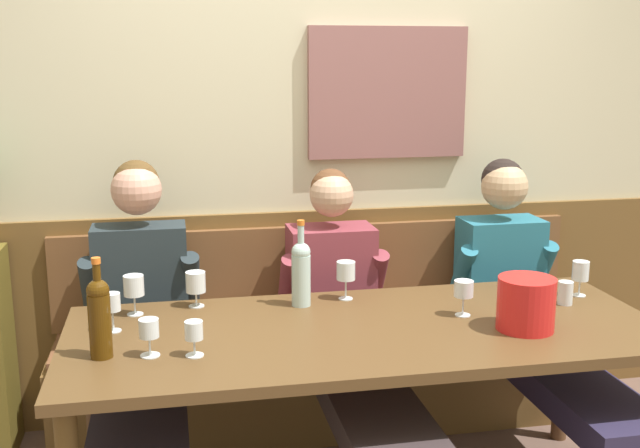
{
  "coord_description": "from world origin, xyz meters",
  "views": [
    {
      "loc": [
        -0.69,
        -2.5,
        1.73
      ],
      "look_at": [
        -0.11,
        0.43,
        1.07
      ],
      "focal_mm": 42.93,
      "sensor_mm": 36.0,
      "label": 1
    }
  ],
  "objects_px": {
    "wine_glass_left_end": "(134,288)",
    "wine_glass_mid_left": "(112,305)",
    "wine_glass_right_end": "(580,273)",
    "wine_bottle_clear_water": "(99,315)",
    "ice_bucket": "(526,304)",
    "wine_bottle_amber_mid": "(301,271)",
    "wine_glass_center_front": "(464,290)",
    "wine_glass_center_rear": "(194,333)",
    "person_center_left_seat": "(533,314)",
    "wine_glass_mid_right": "(149,331)",
    "person_center_right_seat": "(140,342)",
    "water_tumbler_center": "(565,293)",
    "person_right_seat": "(350,333)",
    "wine_glass_near_bucket": "(345,272)",
    "dining_table": "(366,346)",
    "wine_glass_by_bottle": "(196,284)",
    "wall_bench": "(326,369)"
  },
  "relations": [
    {
      "from": "wine_glass_right_end",
      "to": "wine_bottle_amber_mid",
      "type": "bearing_deg",
      "value": 174.89
    },
    {
      "from": "ice_bucket",
      "to": "wine_bottle_clear_water",
      "type": "bearing_deg",
      "value": 178.99
    },
    {
      "from": "person_right_seat",
      "to": "wine_glass_right_end",
      "type": "distance_m",
      "value": 0.99
    },
    {
      "from": "wine_bottle_amber_mid",
      "to": "wine_glass_near_bucket",
      "type": "bearing_deg",
      "value": 12.76
    },
    {
      "from": "wine_bottle_clear_water",
      "to": "water_tumbler_center",
      "type": "xyz_separation_m",
      "value": [
        1.79,
        0.21,
        -0.1
      ]
    },
    {
      "from": "wine_bottle_clear_water",
      "to": "ice_bucket",
      "type": "bearing_deg",
      "value": -1.01
    },
    {
      "from": "person_right_seat",
      "to": "wine_glass_center_rear",
      "type": "distance_m",
      "value": 0.85
    },
    {
      "from": "wall_bench",
      "to": "water_tumbler_center",
      "type": "relative_size",
      "value": 26.4
    },
    {
      "from": "wine_bottle_clear_water",
      "to": "wine_glass_mid_right",
      "type": "relative_size",
      "value": 2.64
    },
    {
      "from": "wine_glass_right_end",
      "to": "wine_glass_by_bottle",
      "type": "bearing_deg",
      "value": 173.82
    },
    {
      "from": "wine_glass_mid_right",
      "to": "wine_glass_center_rear",
      "type": "bearing_deg",
      "value": -11.06
    },
    {
      "from": "person_center_left_seat",
      "to": "person_right_seat",
      "type": "bearing_deg",
      "value": -179.15
    },
    {
      "from": "wine_bottle_amber_mid",
      "to": "wine_glass_center_front",
      "type": "distance_m",
      "value": 0.64
    },
    {
      "from": "wine_glass_center_rear",
      "to": "wine_glass_right_end",
      "type": "bearing_deg",
      "value": 12.43
    },
    {
      "from": "ice_bucket",
      "to": "water_tumbler_center",
      "type": "relative_size",
      "value": 2.21
    },
    {
      "from": "wine_glass_near_bucket",
      "to": "ice_bucket",
      "type": "bearing_deg",
      "value": -40.23
    },
    {
      "from": "wine_glass_mid_left",
      "to": "wine_glass_mid_right",
      "type": "height_order",
      "value": "wine_glass_mid_left"
    },
    {
      "from": "person_center_right_seat",
      "to": "wine_glass_left_end",
      "type": "relative_size",
      "value": 8.57
    },
    {
      "from": "dining_table",
      "to": "wine_glass_center_rear",
      "type": "relative_size",
      "value": 18.1
    },
    {
      "from": "ice_bucket",
      "to": "wine_glass_center_front",
      "type": "distance_m",
      "value": 0.25
    },
    {
      "from": "wine_glass_right_end",
      "to": "wine_glass_mid_left",
      "type": "bearing_deg",
      "value": -178.22
    },
    {
      "from": "dining_table",
      "to": "wine_glass_near_bucket",
      "type": "distance_m",
      "value": 0.39
    },
    {
      "from": "wine_bottle_amber_mid",
      "to": "wine_glass_center_rear",
      "type": "height_order",
      "value": "wine_bottle_amber_mid"
    },
    {
      "from": "ice_bucket",
      "to": "wine_bottle_amber_mid",
      "type": "distance_m",
      "value": 0.87
    },
    {
      "from": "wine_glass_center_front",
      "to": "ice_bucket",
      "type": "bearing_deg",
      "value": -48.48
    },
    {
      "from": "wine_glass_center_rear",
      "to": "water_tumbler_center",
      "type": "relative_size",
      "value": 1.28
    },
    {
      "from": "wine_glass_by_bottle",
      "to": "wine_glass_right_end",
      "type": "height_order",
      "value": "wine_glass_right_end"
    },
    {
      "from": "wine_bottle_clear_water",
      "to": "wine_glass_mid_right",
      "type": "height_order",
      "value": "wine_bottle_clear_water"
    },
    {
      "from": "dining_table",
      "to": "wine_glass_near_bucket",
      "type": "xyz_separation_m",
      "value": [
        -0.0,
        0.34,
        0.19
      ]
    },
    {
      "from": "person_right_seat",
      "to": "ice_bucket",
      "type": "bearing_deg",
      "value": -41.07
    },
    {
      "from": "person_center_right_seat",
      "to": "wine_glass_near_bucket",
      "type": "relative_size",
      "value": 8.47
    },
    {
      "from": "person_center_right_seat",
      "to": "wine_glass_mid_left",
      "type": "xyz_separation_m",
      "value": [
        -0.08,
        -0.2,
        0.23
      ]
    },
    {
      "from": "wine_glass_left_end",
      "to": "water_tumbler_center",
      "type": "height_order",
      "value": "wine_glass_left_end"
    },
    {
      "from": "wine_glass_left_end",
      "to": "wine_glass_mid_right",
      "type": "distance_m",
      "value": 0.44
    },
    {
      "from": "person_center_right_seat",
      "to": "water_tumbler_center",
      "type": "bearing_deg",
      "value": -7.84
    },
    {
      "from": "wine_glass_left_end",
      "to": "wine_glass_mid_left",
      "type": "xyz_separation_m",
      "value": [
        -0.07,
        -0.17,
        -0.01
      ]
    },
    {
      "from": "wine_bottle_clear_water",
      "to": "wine_glass_center_front",
      "type": "xyz_separation_m",
      "value": [
        1.33,
        0.16,
        -0.04
      ]
    },
    {
      "from": "wine_bottle_clear_water",
      "to": "wine_glass_center_front",
      "type": "bearing_deg",
      "value": 6.9
    },
    {
      "from": "dining_table",
      "to": "person_center_left_seat",
      "type": "bearing_deg",
      "value": 22.32
    },
    {
      "from": "ice_bucket",
      "to": "wine_glass_mid_left",
      "type": "distance_m",
      "value": 1.5
    },
    {
      "from": "wine_glass_near_bucket",
      "to": "wine_glass_mid_right",
      "type": "xyz_separation_m",
      "value": [
        -0.78,
        -0.47,
        -0.03
      ]
    },
    {
      "from": "dining_table",
      "to": "person_center_right_seat",
      "type": "xyz_separation_m",
      "value": [
        -0.83,
        0.33,
        -0.05
      ]
    },
    {
      "from": "person_center_right_seat",
      "to": "ice_bucket",
      "type": "bearing_deg",
      "value": -18.65
    },
    {
      "from": "person_center_left_seat",
      "to": "wine_glass_left_end",
      "type": "distance_m",
      "value": 1.71
    },
    {
      "from": "ice_bucket",
      "to": "wine_glass_center_front",
      "type": "xyz_separation_m",
      "value": [
        -0.17,
        0.19,
        0.01
      ]
    },
    {
      "from": "wine_bottle_amber_mid",
      "to": "wine_glass_left_end",
      "type": "xyz_separation_m",
      "value": [
        -0.65,
        0.01,
        -0.03
      ]
    },
    {
      "from": "wine_bottle_amber_mid",
      "to": "wine_glass_mid_left",
      "type": "xyz_separation_m",
      "value": [
        -0.72,
        -0.16,
        -0.04
      ]
    },
    {
      "from": "wine_glass_center_front",
      "to": "wine_glass_center_rear",
      "type": "relative_size",
      "value": 1.15
    },
    {
      "from": "person_center_right_seat",
      "to": "ice_bucket",
      "type": "relative_size",
      "value": 6.44
    },
    {
      "from": "person_center_left_seat",
      "to": "ice_bucket",
      "type": "xyz_separation_m",
      "value": [
        -0.29,
        -0.49,
        0.22
      ]
    }
  ]
}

